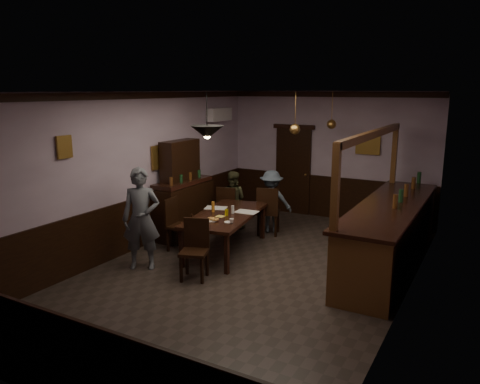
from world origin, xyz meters
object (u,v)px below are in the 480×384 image
Objects in this scene: chair_far_right at (268,209)px; person_standing at (141,219)px; chair_near at (195,246)px; coffee_cup at (232,221)px; pendant_brass_far at (331,124)px; dining_table at (226,217)px; soda_can at (227,212)px; pendant_iron at (207,132)px; sideboard at (183,198)px; person_seated_left at (232,199)px; bar_counter at (390,233)px; person_seated_right at (271,201)px; pendant_brass_mid at (295,129)px; chair_far_left at (228,207)px; chair_side at (177,222)px.

chair_far_right is 0.59× the size of person_standing.
coffee_cup is (0.22, 0.80, 0.26)m from chair_near.
chair_far_right is at bearing 38.47° from person_standing.
dining_table is at bearing -115.08° from pendant_brass_far.
pendant_iron reaches higher than soda_can.
chair_far_right is at bearing 86.84° from pendant_iron.
chair_far_right is 1.81m from sideboard.
bar_counter is (3.56, -0.69, -0.05)m from person_seated_left.
person_standing is 3.18m from person_seated_right.
dining_table is 2.11m from pendant_brass_mid.
chair_near is 4.30m from pendant_brass_far.
sideboard is (-1.53, -1.11, 0.13)m from person_seated_right.
chair_far_right is at bearing 83.32° from soda_can.
chair_far_right is 1.36× the size of pendant_iron.
bar_counter is (2.86, 0.77, -0.09)m from dining_table.
soda_can is 0.16× the size of pendant_iron.
pendant_brass_mid is (0.84, 1.74, -0.04)m from pendant_iron.
coffee_cup is 0.10× the size of pendant_brass_far.
chair_far_left is 2.85m from pendant_brass_far.
pendant_brass_mid is (-1.89, 0.18, 1.70)m from bar_counter.
pendant_iron is at bearing 62.25° from person_seated_right.
pendant_iron is at bearing -118.18° from chair_side.
person_seated_right reaches higher than soda_can.
pendant_brass_far reaches higher than coffee_cup.
chair_side is 3.91m from bar_counter.
pendant_brass_far reaches higher than chair_far_left.
dining_table is 1.33× the size of person_standing.
dining_table is at bearing 29.44° from person_standing.
person_seated_right is 0.32× the size of bar_counter.
person_seated_left is at bearing -90.81° from chair_far_left.
pendant_brass_mid reaches higher than chair_far_left.
person_standing is at bearing 165.71° from chair_near.
bar_counter reaches higher than person_seated_right.
pendant_brass_mid is at bearing 152.50° from person_seated_left.
sideboard is 2.48× the size of pendant_brass_mid.
bar_counter is at bearing 29.74° from pendant_iron.
person_standing is 14.67× the size of soda_can.
person_standing is 0.42× the size of bar_counter.
chair_near is 1.24m from soda_can.
chair_near is 0.56× the size of person_standing.
chair_far_left reaches higher than dining_table.
soda_can is at bearing 106.03° from person_seated_left.
chair_far_right is 1.28× the size of pendant_brass_mid.
chair_far_right is 13.01× the size of coffee_cup.
chair_far_left is at bearing 56.04° from person_standing.
person_standing is 2.17× the size of pendant_brass_far.
person_standing is 2.29× the size of pendant_iron.
bar_counter is at bearing 158.47° from person_seated_left.
pendant_brass_mid reaches higher than chair_far_right.
chair_near is at bearing -108.72° from pendant_brass_mid.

